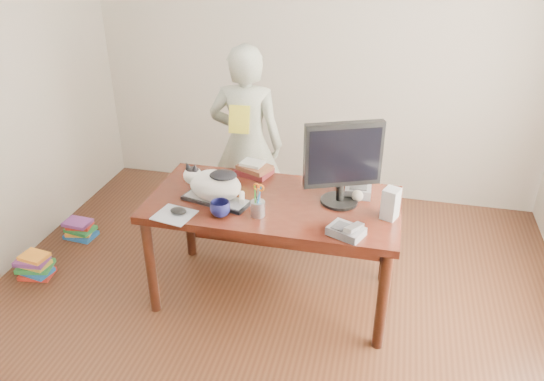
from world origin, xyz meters
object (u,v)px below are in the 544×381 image
(monitor, at_px, (343,159))
(pen_cup, at_px, (258,207))
(desk, at_px, (276,215))
(baseball, at_px, (357,196))
(coffee_mug, at_px, (220,209))
(speaker, at_px, (391,204))
(cat, at_px, (213,184))
(book_pile_a, at_px, (35,266))
(person, at_px, (247,145))
(phone, at_px, (347,231))
(mouse, at_px, (178,211))
(book_pile_b, at_px, (80,229))
(book_stack, at_px, (254,169))
(calculator, at_px, (358,188))
(keyboard, at_px, (216,200))

(monitor, xyz_separation_m, pen_cup, (-0.47, -0.26, -0.25))
(desk, height_order, baseball, baseball)
(coffee_mug, distance_m, speaker, 1.02)
(cat, distance_m, book_pile_a, 1.60)
(cat, bearing_deg, person, 106.28)
(pen_cup, distance_m, phone, 0.56)
(monitor, xyz_separation_m, mouse, (-0.94, -0.36, -0.28))
(speaker, height_order, person, person)
(book_pile_b, bearing_deg, book_stack, -0.19)
(desk, relative_size, cat, 3.70)
(phone, height_order, calculator, phone)
(coffee_mug, distance_m, phone, 0.77)
(baseball, bearing_deg, mouse, -158.22)
(phone, xyz_separation_m, calculator, (0.02, 0.54, 0.00))
(cat, bearing_deg, coffee_mug, -45.40)
(phone, bearing_deg, baseball, 110.68)
(book_stack, relative_size, book_pile_a, 1.03)
(keyboard, relative_size, book_pile_b, 1.80)
(speaker, height_order, book_pile_b, speaker)
(mouse, bearing_deg, calculator, 38.07)
(book_pile_b, bearing_deg, coffee_mug, -22.73)
(coffee_mug, height_order, person, person)
(mouse, xyz_separation_m, book_stack, (0.30, 0.64, 0.02))
(mouse, height_order, coffee_mug, coffee_mug)
(book_pile_a, bearing_deg, keyboard, 4.26)
(mouse, relative_size, speaker, 0.58)
(keyboard, relative_size, speaker, 2.40)
(monitor, relative_size, pen_cup, 2.48)
(calculator, bearing_deg, book_pile_b, 174.65)
(book_stack, bearing_deg, coffee_mug, -75.38)
(baseball, xyz_separation_m, book_pile_b, (-2.24, 0.23, -0.72))
(keyboard, bearing_deg, baseball, 28.12)
(person, bearing_deg, monitor, 135.48)
(keyboard, distance_m, person, 0.87)
(baseball, bearing_deg, person, 144.62)
(keyboard, bearing_deg, speaker, 17.04)
(book_pile_b, bearing_deg, calculator, -2.87)
(phone, xyz_separation_m, person, (-0.90, 1.07, 0.00))
(desk, bearing_deg, calculator, 17.28)
(desk, xyz_separation_m, person, (-0.40, 0.69, 0.18))
(baseball, bearing_deg, pen_cup, -150.65)
(cat, height_order, mouse, cat)
(desk, height_order, phone, phone)
(pen_cup, relative_size, book_stack, 0.79)
(keyboard, bearing_deg, desk, 40.49)
(calculator, bearing_deg, person, 147.23)
(desk, xyz_separation_m, book_stack, (-0.22, 0.27, 0.19))
(monitor, height_order, phone, monitor)
(calculator, bearing_deg, book_stack, 169.25)
(keyboard, distance_m, phone, 0.87)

